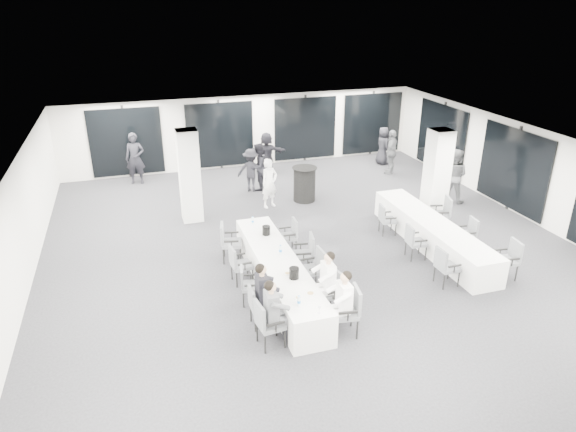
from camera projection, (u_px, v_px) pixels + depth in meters
name	position (u px, v px, depth m)	size (l,w,h in m)	color
room	(331.00, 187.00, 14.40)	(14.04, 16.04, 2.84)	black
column_left	(190.00, 176.00, 15.21)	(0.60, 0.60, 2.80)	silver
column_right	(437.00, 176.00, 15.22)	(0.60, 0.60, 2.80)	silver
banquet_table_main	(279.00, 274.00, 11.91)	(0.90, 5.00, 0.75)	silver
banquet_table_side	(432.00, 234.00, 13.91)	(0.90, 5.00, 0.75)	silver
cocktail_table	(304.00, 184.00, 16.99)	(0.83, 0.83, 1.15)	black
chair_main_left_near	(267.00, 321.00, 9.85)	(0.56, 0.60, 0.99)	#55585D
chair_main_left_second	(258.00, 304.00, 10.48)	(0.46, 0.51, 0.90)	#55585D
chair_main_left_mid	(248.00, 283.00, 11.28)	(0.52, 0.55, 0.88)	#55585D
chair_main_left_fourth	(238.00, 263.00, 12.08)	(0.52, 0.56, 0.94)	#55585D
chair_main_left_far	(228.00, 240.00, 13.09)	(0.61, 0.64, 1.02)	#55585D
chair_main_right_near	(349.00, 308.00, 10.21)	(0.60, 0.64, 1.04)	#55585D
chair_main_right_second	(332.00, 289.00, 11.01)	(0.55, 0.58, 0.94)	#55585D
chair_main_right_mid	(315.00, 266.00, 11.91)	(0.50, 0.55, 0.95)	#55585D
chair_main_right_fourth	(306.00, 252.00, 12.49)	(0.60, 0.64, 1.02)	#55585D
chair_main_right_far	(290.00, 234.00, 13.58)	(0.48, 0.53, 0.91)	#55585D
chair_side_left_near	(445.00, 264.00, 11.99)	(0.49, 0.54, 0.95)	#55585D
chair_side_left_mid	(414.00, 240.00, 13.23)	(0.51, 0.55, 0.92)	#55585D
chair_side_left_far	(386.00, 218.00, 14.61)	(0.51, 0.54, 0.88)	#55585D
chair_side_right_near	(509.00, 257.00, 12.30)	(0.55, 0.59, 0.98)	#55585D
chair_side_right_mid	(468.00, 232.00, 13.71)	(0.49, 0.54, 0.89)	#55585D
chair_side_right_far	(442.00, 212.00, 14.79)	(0.63, 0.66, 1.03)	#55585D
seated_guest_a	(275.00, 309.00, 9.81)	(0.50, 0.38, 1.44)	#54565B
seated_guest_b	(265.00, 291.00, 10.41)	(0.50, 0.38, 1.44)	black
seated_guest_c	(341.00, 300.00, 10.09)	(0.50, 0.38, 1.44)	white
seated_guest_d	(325.00, 279.00, 10.84)	(0.50, 0.38, 1.44)	white
standing_guest_a	(269.00, 180.00, 16.35)	(0.66, 0.54, 1.82)	white
standing_guest_b	(258.00, 164.00, 17.80)	(0.91, 0.56, 1.90)	black
standing_guest_c	(251.00, 167.00, 17.73)	(1.11, 0.56, 1.71)	black
standing_guest_d	(392.00, 149.00, 19.47)	(1.13, 0.63, 1.93)	#54565B
standing_guest_e	(383.00, 143.00, 20.61)	(0.83, 0.50, 1.71)	black
standing_guest_f	(267.00, 150.00, 19.47)	(1.68, 0.64, 1.83)	black
standing_guest_g	(135.00, 155.00, 18.39)	(0.77, 0.62, 2.11)	black
standing_guest_h	(454.00, 172.00, 16.76)	(0.98, 0.60, 2.02)	#54565B
ice_bucket_near	(294.00, 273.00, 10.94)	(0.22, 0.22, 0.25)	black
ice_bucket_far	(266.00, 230.00, 12.95)	(0.20, 0.20, 0.23)	black
water_bottle_a	(299.00, 301.00, 9.98)	(0.07, 0.07, 0.21)	silver
water_bottle_b	(280.00, 250.00, 11.98)	(0.07, 0.07, 0.22)	silver
water_bottle_c	(253.00, 221.00, 13.56)	(0.06, 0.06, 0.20)	silver
plate_a	(298.00, 298.00, 10.26)	(0.18, 0.18, 0.03)	white
plate_b	(310.00, 293.00, 10.41)	(0.22, 0.22, 0.03)	white
plate_c	(287.00, 273.00, 11.16)	(0.18, 0.18, 0.03)	white
wine_glass	(319.00, 307.00, 9.73)	(0.07, 0.07, 0.18)	silver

